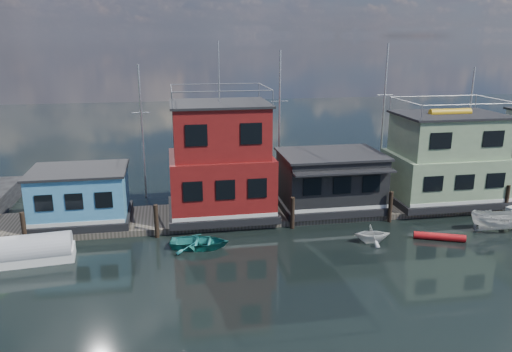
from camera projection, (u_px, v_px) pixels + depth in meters
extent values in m
plane|color=black|center=(411.00, 288.00, 25.73)|extent=(160.00, 160.00, 0.00)
cube|color=#595147|center=(335.00, 208.00, 37.05)|extent=(48.00, 5.00, 0.40)
cube|color=black|center=(83.00, 217.00, 33.92)|extent=(6.40, 4.90, 0.50)
cube|color=#4D9BCE|center=(80.00, 193.00, 33.45)|extent=(6.00, 4.50, 3.00)
cube|color=black|center=(78.00, 170.00, 33.02)|extent=(6.30, 4.80, 0.16)
cube|color=black|center=(222.00, 209.00, 35.51)|extent=(7.40, 5.90, 0.50)
cube|color=maroon|center=(221.00, 181.00, 34.94)|extent=(7.00, 5.50, 3.74)
cube|color=maroon|center=(220.00, 130.00, 33.96)|extent=(6.30, 4.95, 3.46)
cube|color=black|center=(219.00, 104.00, 33.47)|extent=(6.65, 5.23, 0.16)
cylinder|color=silver|center=(219.00, 72.00, 32.91)|extent=(0.08, 0.08, 4.00)
cube|color=black|center=(329.00, 203.00, 36.85)|extent=(7.40, 5.40, 0.50)
cube|color=black|center=(330.00, 178.00, 36.32)|extent=(7.00, 5.00, 3.40)
cube|color=black|center=(331.00, 154.00, 35.84)|extent=(7.30, 5.30, 0.16)
cube|color=black|center=(344.00, 172.00, 33.34)|extent=(7.00, 1.20, 0.12)
cube|color=black|center=(441.00, 197.00, 38.35)|extent=(8.40, 5.90, 0.50)
cube|color=#87A379|center=(444.00, 174.00, 37.86)|extent=(8.00, 5.50, 3.12)
cube|color=#87A379|center=(448.00, 135.00, 37.05)|extent=(7.20, 4.95, 2.88)
cube|color=black|center=(450.00, 115.00, 36.64)|extent=(7.60, 5.23, 0.16)
cylinder|color=gold|center=(450.00, 112.00, 36.59)|extent=(3.20, 0.56, 0.56)
cylinder|color=#2D2116|center=(24.00, 229.00, 30.65)|extent=(0.28, 0.28, 2.20)
cylinder|color=#2D2116|center=(156.00, 221.00, 31.98)|extent=(0.28, 0.28, 2.20)
cylinder|color=#2D2116|center=(293.00, 213.00, 33.49)|extent=(0.28, 0.28, 2.20)
cylinder|color=#2D2116|center=(390.00, 207.00, 34.66)|extent=(0.28, 0.28, 2.20)
cylinder|color=#2D2116|center=(507.00, 200.00, 36.16)|extent=(0.28, 0.28, 2.20)
cylinder|color=silver|center=(142.00, 133.00, 39.04)|extent=(0.16, 0.16, 10.50)
cylinder|color=silver|center=(141.00, 113.00, 38.61)|extent=(1.40, 0.06, 0.06)
cylinder|color=silver|center=(279.00, 122.00, 40.74)|extent=(0.16, 0.16, 11.50)
cylinder|color=silver|center=(280.00, 101.00, 40.27)|extent=(1.40, 0.06, 0.06)
cylinder|color=silver|center=(383.00, 116.00, 42.17)|extent=(0.16, 0.16, 12.00)
cylinder|color=silver|center=(385.00, 95.00, 41.69)|extent=(1.40, 0.06, 0.06)
cylinder|color=silver|center=(468.00, 125.00, 43.78)|extent=(0.16, 0.16, 10.00)
cylinder|color=silver|center=(470.00, 108.00, 43.37)|extent=(1.40, 0.06, 0.06)
imported|color=silver|center=(500.00, 220.00, 33.09)|extent=(4.16, 2.29, 1.52)
cube|color=white|center=(35.00, 256.00, 28.71)|extent=(4.49, 2.10, 0.72)
cylinder|color=#B7B8BC|center=(34.00, 249.00, 28.60)|extent=(4.29, 2.18, 1.76)
imported|color=teal|center=(200.00, 242.00, 30.55)|extent=(4.02, 3.20, 0.75)
cylinder|color=red|center=(439.00, 237.00, 31.76)|extent=(3.09, 1.62, 0.46)
imported|color=silver|center=(372.00, 234.00, 31.31)|extent=(2.46, 2.20, 1.18)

